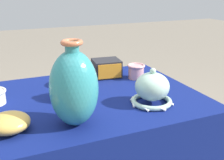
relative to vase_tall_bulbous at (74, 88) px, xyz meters
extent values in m
cylinder|color=olive|center=(0.59, 0.57, -0.52)|extent=(0.04, 0.04, 0.67)
cube|color=olive|center=(0.13, 0.24, -0.17)|extent=(1.03, 0.75, 0.03)
cube|color=navy|center=(0.13, 0.24, -0.15)|extent=(1.05, 0.77, 0.01)
ellipsoid|color=teal|center=(0.00, 0.00, 0.00)|extent=(0.18, 0.18, 0.28)
cylinder|color=teal|center=(0.00, 0.00, 0.15)|extent=(0.05, 0.05, 0.03)
torus|color=#BC6642|center=(0.00, 0.00, 0.17)|extent=(0.08, 0.08, 0.02)
torus|color=#A8CCB7|center=(0.36, 0.05, -0.13)|extent=(0.18, 0.18, 0.02)
ellipsoid|color=#A8CCB7|center=(0.36, 0.05, -0.07)|extent=(0.15, 0.15, 0.12)
sphere|color=#A8CCB7|center=(0.36, 0.05, 0.00)|extent=(0.03, 0.03, 0.03)
cone|color=white|center=(0.45, 0.05, -0.13)|extent=(0.01, 0.03, 0.02)
cone|color=white|center=(0.43, 0.12, -0.13)|extent=(0.03, 0.03, 0.02)
cone|color=white|center=(0.36, 0.14, -0.13)|extent=(0.03, 0.01, 0.02)
cone|color=white|center=(0.30, 0.12, -0.13)|extent=(0.03, 0.03, 0.02)
cone|color=white|center=(0.27, 0.05, -0.13)|extent=(0.01, 0.03, 0.02)
cone|color=white|center=(0.30, -0.01, -0.13)|extent=(0.03, 0.03, 0.02)
cone|color=white|center=(0.36, -0.04, -0.13)|extent=(0.03, 0.01, 0.02)
cone|color=white|center=(0.43, -0.01, -0.13)|extent=(0.03, 0.03, 0.02)
cube|color=#232328|center=(0.32, 0.49, -0.10)|extent=(0.16, 0.15, 0.10)
cube|color=orange|center=(0.32, 0.42, -0.10)|extent=(0.13, 0.02, 0.08)
cylinder|color=#D19399|center=(0.46, 0.39, -0.11)|extent=(0.09, 0.09, 0.07)
torus|color=#D19399|center=(0.46, 0.39, -0.07)|extent=(0.10, 0.10, 0.01)
ellipsoid|color=gold|center=(-0.23, 0.04, -0.11)|extent=(0.15, 0.15, 0.07)
ellipsoid|color=#3851A8|center=(0.03, 0.26, -0.10)|extent=(0.13, 0.13, 0.09)
cylinder|color=#3851A8|center=(0.03, 0.26, -0.05)|extent=(0.05, 0.05, 0.02)
cylinder|color=#2D2D33|center=(0.10, 0.43, -0.12)|extent=(0.12, 0.12, 0.06)
camera|label=1|loc=(-0.25, -0.93, 0.36)|focal=45.00mm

